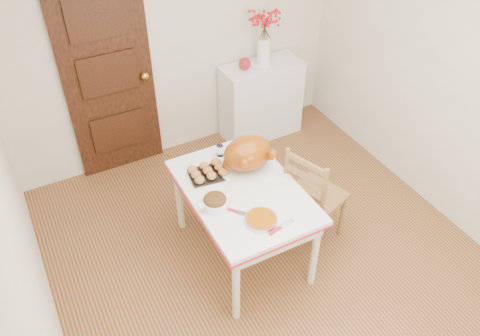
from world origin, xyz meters
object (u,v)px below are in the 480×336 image
kitchen_table (243,222)px  pumpkin_pie (261,219)px  chair_oak (315,194)px  turkey_platter (248,155)px  sideboard (261,100)px

kitchen_table → pumpkin_pie: pumpkin_pie is taller
chair_oak → turkey_platter: bearing=39.7°
sideboard → pumpkin_pie: (-1.09, -1.88, 0.34)m
sideboard → kitchen_table: (-1.04, -1.51, -0.06)m
sideboard → turkey_platter: (-0.89, -1.31, 0.46)m
pumpkin_pie → chair_oak: bearing=21.2°
sideboard → pumpkin_pie: sideboard is taller
kitchen_table → sideboard: bearing=55.5°
sideboard → kitchen_table: size_ratio=0.70×
chair_oak → pumpkin_pie: chair_oak is taller
kitchen_table → chair_oak: chair_oak is taller
pumpkin_pie → kitchen_table: bearing=82.6°
chair_oak → sideboard: bearing=-33.2°
kitchen_table → turkey_platter: 0.58m
sideboard → turkey_platter: bearing=-124.1°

